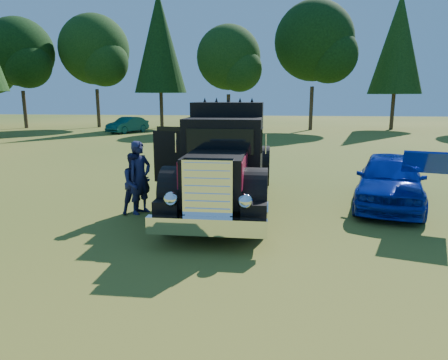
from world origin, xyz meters
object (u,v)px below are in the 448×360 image
(hotrod_coupe, at_px, (390,180))
(spectator_far, at_px, (136,183))
(diamond_t_truck, at_px, (225,165))
(distant_teal_car, at_px, (128,125))
(spectator_near, at_px, (140,178))

(hotrod_coupe, height_order, spectator_far, hotrod_coupe)
(diamond_t_truck, relative_size, spectator_far, 4.26)
(distant_teal_car, bearing_deg, spectator_near, -47.87)
(diamond_t_truck, relative_size, distant_teal_car, 1.69)
(spectator_far, xyz_separation_m, distant_teal_car, (-9.18, 24.53, -0.14))
(hotrod_coupe, xyz_separation_m, distant_teal_car, (-16.32, 22.87, -0.08))
(diamond_t_truck, bearing_deg, spectator_far, -161.82)
(spectator_near, height_order, spectator_far, spectator_near)
(diamond_t_truck, height_order, distant_teal_car, diamond_t_truck)
(spectator_near, bearing_deg, distant_teal_car, 50.54)
(diamond_t_truck, bearing_deg, distant_teal_car, 115.89)
(hotrod_coupe, relative_size, spectator_near, 2.45)
(spectator_near, distance_m, spectator_far, 0.20)
(spectator_near, xyz_separation_m, spectator_far, (-0.11, -0.05, -0.16))
(diamond_t_truck, bearing_deg, hotrod_coupe, 10.44)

